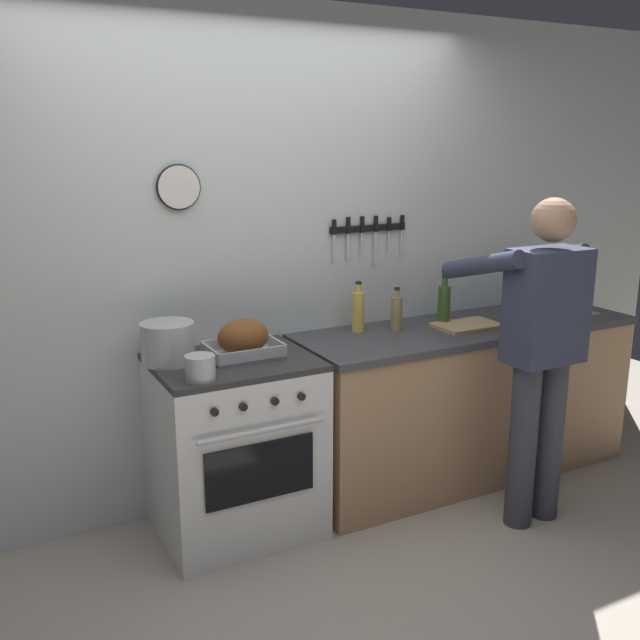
# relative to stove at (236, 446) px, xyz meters

# --- Properties ---
(ground_plane) EXTENTS (8.00, 8.00, 0.00)m
(ground_plane) POSITION_rel_stove_xyz_m (0.22, -0.99, -0.45)
(ground_plane) COLOR #A89E8E
(wall_back) EXTENTS (6.00, 0.13, 2.60)m
(wall_back) POSITION_rel_stove_xyz_m (0.22, 0.36, 0.85)
(wall_back) COLOR silver
(wall_back) RESTS_ON ground
(counter_block) EXTENTS (2.03, 0.65, 0.90)m
(counter_block) POSITION_rel_stove_xyz_m (1.43, 0.00, 0.01)
(counter_block) COLOR tan
(counter_block) RESTS_ON ground
(stove) EXTENTS (0.76, 0.67, 0.90)m
(stove) POSITION_rel_stove_xyz_m (0.00, 0.00, 0.00)
(stove) COLOR white
(stove) RESTS_ON ground
(person_cook) EXTENTS (0.51, 0.63, 1.66)m
(person_cook) POSITION_rel_stove_xyz_m (1.39, -0.60, 0.50)
(person_cook) COLOR #383842
(person_cook) RESTS_ON ground
(roasting_pan) EXTENTS (0.35, 0.26, 0.18)m
(roasting_pan) POSITION_rel_stove_xyz_m (0.07, 0.02, 0.53)
(roasting_pan) COLOR #B7B7BC
(roasting_pan) RESTS_ON stove
(stock_pot) EXTENTS (0.25, 0.25, 0.19)m
(stock_pot) POSITION_rel_stove_xyz_m (-0.28, 0.10, 0.55)
(stock_pot) COLOR #B7B7BC
(stock_pot) RESTS_ON stove
(saucepan) EXTENTS (0.13, 0.13, 0.11)m
(saucepan) POSITION_rel_stove_xyz_m (-0.23, -0.22, 0.51)
(saucepan) COLOR #B7B7BC
(saucepan) RESTS_ON stove
(cutting_board) EXTENTS (0.36, 0.24, 0.02)m
(cutting_board) POSITION_rel_stove_xyz_m (1.39, -0.04, 0.46)
(cutting_board) COLOR tan
(cutting_board) RESTS_ON counter_block
(bottle_cooking_oil) EXTENTS (0.07, 0.07, 0.28)m
(bottle_cooking_oil) POSITION_rel_stove_xyz_m (0.80, 0.17, 0.57)
(bottle_cooking_oil) COLOR gold
(bottle_cooking_oil) RESTS_ON counter_block
(bottle_vinegar) EXTENTS (0.06, 0.06, 0.24)m
(bottle_vinegar) POSITION_rel_stove_xyz_m (0.99, 0.09, 0.55)
(bottle_vinegar) COLOR #997F4C
(bottle_vinegar) RESTS_ON counter_block
(bottle_olive_oil) EXTENTS (0.07, 0.07, 0.28)m
(bottle_olive_oil) POSITION_rel_stove_xyz_m (1.31, 0.08, 0.57)
(bottle_olive_oil) COLOR #385623
(bottle_olive_oil) RESTS_ON counter_block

